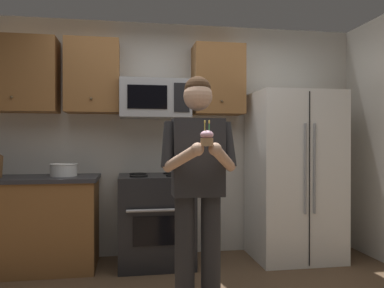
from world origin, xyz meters
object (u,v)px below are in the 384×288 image
at_px(refrigerator, 294,175).
at_px(person, 198,178).
at_px(bowl_large_white, 64,170).
at_px(cupcake, 207,138).
at_px(microwave, 155,99).
at_px(oven_range, 156,219).

relative_size(refrigerator, person, 1.02).
relative_size(bowl_large_white, cupcake, 1.57).
bearing_deg(cupcake, person, 90.00).
distance_m(bowl_large_white, cupcake, 1.93).
distance_m(microwave, cupcake, 1.66).
relative_size(oven_range, cupcake, 5.36).
height_order(oven_range, bowl_large_white, bowl_large_white).
bearing_deg(oven_range, person, -78.14).
height_order(oven_range, person, person).
xyz_separation_m(microwave, refrigerator, (1.50, -0.16, -0.82)).
relative_size(oven_range, bowl_large_white, 3.41).
xyz_separation_m(person, cupcake, (-0.00, -0.33, 0.30)).
distance_m(oven_range, microwave, 1.26).
xyz_separation_m(refrigerator, bowl_large_white, (-2.43, 0.09, 0.09)).
xyz_separation_m(oven_range, refrigerator, (1.50, -0.04, 0.44)).
height_order(person, cupcake, person).
height_order(bowl_large_white, person, person).
bearing_deg(person, microwave, 100.76).
distance_m(oven_range, bowl_large_white, 1.06).
bearing_deg(bowl_large_white, person, -45.53).
height_order(microwave, refrigerator, microwave).
bearing_deg(microwave, cupcake, -81.44).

